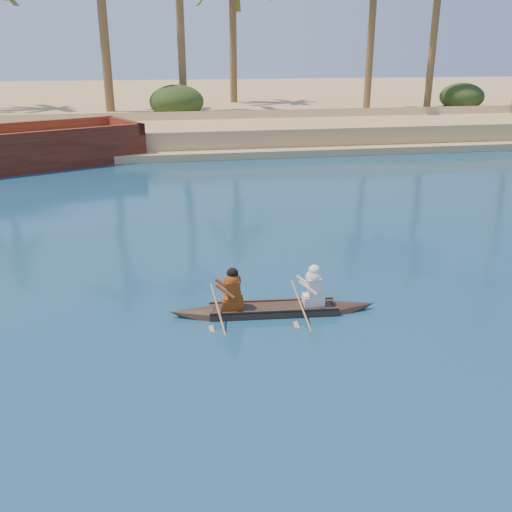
{
  "coord_description": "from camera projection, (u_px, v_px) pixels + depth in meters",
  "views": [
    {
      "loc": [
        -2.22,
        -6.04,
        5.28
      ],
      "look_at": [
        -0.02,
        5.75,
        0.88
      ],
      "focal_mm": 40.0,
      "sensor_mm": 36.0,
      "label": 1
    }
  ],
  "objects": [
    {
      "name": "palm_grove",
      "position": [
        175.0,
        3.0,
        37.33
      ],
      "size": [
        110.0,
        14.0,
        16.0
      ],
      "primitive_type": null,
      "color": "#3B4E1B",
      "rests_on": "ground"
    },
    {
      "name": "sandy_embankment",
      "position": [
        172.0,
        104.0,
        50.88
      ],
      "size": [
        150.0,
        51.0,
        1.5
      ],
      "color": "tan",
      "rests_on": "ground"
    },
    {
      "name": "canoe",
      "position": [
        273.0,
        303.0,
        11.98
      ],
      "size": [
        4.43,
        0.96,
        1.21
      ],
      "rotation": [
        0.0,
        0.0,
        -0.09
      ],
      "color": "#36271D",
      "rests_on": "ground"
    },
    {
      "name": "ground",
      "position": [
        334.0,
        459.0,
        7.78
      ],
      "size": [
        160.0,
        160.0,
        0.0
      ],
      "primitive_type": "plane",
      "color": "#0B314C",
      "rests_on": "ground"
    },
    {
      "name": "shrub_cluster",
      "position": [
        183.0,
        115.0,
        36.44
      ],
      "size": [
        100.0,
        6.0,
        2.4
      ],
      "primitive_type": null,
      "color": "#273C16",
      "rests_on": "ground"
    }
  ]
}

